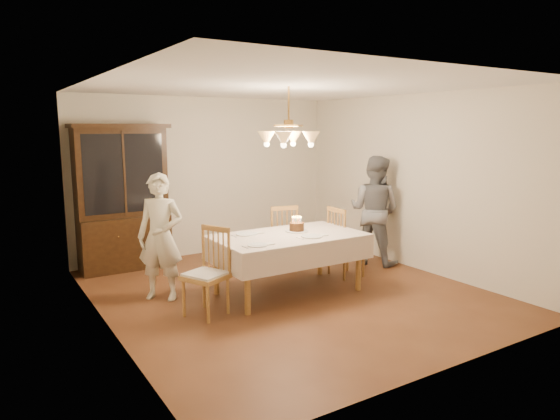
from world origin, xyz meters
TOP-DOWN VIEW (x-y plane):
  - ground at (0.00, 0.00)m, footprint 5.00×5.00m
  - room_shell at (0.00, 0.00)m, footprint 5.00×5.00m
  - dining_table at (0.00, 0.00)m, footprint 1.90×1.10m
  - china_hutch at (-1.48, 2.25)m, footprint 1.38×0.54m
  - chair_far_side at (0.44, 0.89)m, footprint 0.53×0.51m
  - chair_left_end at (-1.22, -0.18)m, footprint 0.57×0.58m
  - chair_right_end at (1.09, 0.18)m, footprint 0.43×0.45m
  - elderly_woman at (-1.46, 0.63)m, footprint 0.68×0.65m
  - adult_in_grey at (1.90, 0.48)m, footprint 0.92×1.01m
  - birthday_cake at (0.20, 0.11)m, footprint 0.30×0.30m
  - place_setting_near_left at (-0.61, -0.32)m, footprint 0.38×0.23m
  - place_setting_near_right at (0.19, -0.26)m, footprint 0.41×0.27m
  - place_setting_far_left at (-0.44, 0.28)m, footprint 0.42×0.27m
  - chandelier at (-0.00, -0.00)m, footprint 0.62×0.62m

SIDE VIEW (x-z plane):
  - ground at x=0.00m, z-range 0.00..0.00m
  - chair_far_side at x=0.44m, z-range -0.06..0.94m
  - chair_right_end at x=1.09m, z-range -0.06..0.94m
  - chair_left_end at x=-1.22m, z-range -0.05..0.95m
  - dining_table at x=0.00m, z-range 0.30..1.06m
  - place_setting_near_left at x=-0.61m, z-range 0.76..0.77m
  - place_setting_near_right at x=0.19m, z-range 0.76..0.77m
  - place_setting_far_left at x=-0.44m, z-range 0.76..0.77m
  - elderly_woman at x=-1.46m, z-range 0.00..1.57m
  - birthday_cake at x=0.20m, z-range 0.71..0.91m
  - adult_in_grey at x=1.90m, z-range 0.00..1.68m
  - china_hutch at x=-1.48m, z-range -0.04..2.12m
  - room_shell at x=0.00m, z-range -0.92..4.08m
  - chandelier at x=0.00m, z-range 1.61..2.34m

